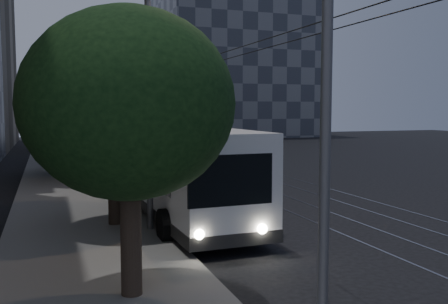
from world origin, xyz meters
name	(u,v)px	position (x,y,z in m)	size (l,w,h in m)	color
ground	(306,222)	(0.00, 0.00, 0.00)	(120.00, 120.00, 0.00)	black
sidewalk	(65,167)	(-7.50, 20.00, 0.07)	(5.00, 90.00, 0.15)	gray
tram_rails	(205,162)	(2.50, 20.00, 0.01)	(4.52, 90.00, 0.02)	gray
overhead_wires	(102,117)	(-4.97, 20.00, 3.47)	(2.23, 90.00, 6.00)	black
building_distant_right	(234,55)	(18.00, 55.00, 12.00)	(22.00, 18.00, 24.00)	#383D48
trolleybus	(173,167)	(-4.06, 3.20, 1.79)	(3.10, 13.09, 5.63)	silver
pickup_silver	(154,162)	(-2.70, 13.50, 0.86)	(2.84, 6.16, 1.71)	#9FA0A6
car_white_a	(137,164)	(-3.58, 14.00, 0.73)	(1.72, 4.27, 1.45)	silver
car_white_b	(133,154)	(-2.70, 21.12, 0.73)	(2.05, 5.04, 1.46)	silver
car_white_c	(101,148)	(-4.30, 28.06, 0.64)	(1.36, 3.89, 1.28)	#B6B5BA
car_white_d	(101,142)	(-3.66, 34.62, 0.75)	(1.77, 4.40, 1.50)	silver
tree_0	(129,105)	(-7.00, -5.21, 4.11)	(4.37, 4.37, 6.10)	black
tree_1	(113,93)	(-6.50, 1.41, 4.54)	(4.66, 4.66, 6.65)	black
tree_2	(78,101)	(-6.98, 12.80, 4.45)	(5.54, 5.54, 6.95)	black
tree_3	(73,103)	(-7.00, 17.03, 4.37)	(5.17, 5.17, 6.71)	black
tree_4	(68,109)	(-7.00, 24.59, 4.02)	(4.09, 4.09, 5.89)	black
tree_5	(64,104)	(-7.00, 35.29, 4.49)	(5.67, 5.67, 7.05)	black
streetlamp_near	(161,22)	(-5.09, 0.30, 6.76)	(2.70, 0.44, 11.35)	#5E5D60
streetlamp_far	(91,89)	(-5.40, 23.61, 5.48)	(2.21, 0.44, 9.00)	#5E5D60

